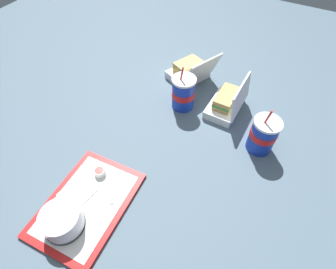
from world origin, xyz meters
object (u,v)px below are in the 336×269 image
Objects in this scene: plastic_fork at (113,189)px; soda_cup_back at (263,135)px; food_tray at (87,204)px; cake_container at (62,221)px; ketchup_cup at (100,172)px; clamshell_sandwich_corner at (189,71)px; clamshell_sandwich_center at (227,103)px; soda_cup_right at (183,93)px.

plastic_fork is 0.52× the size of soda_cup_back.
plastic_fork reaches higher than food_tray.
cake_container is at bearing -36.23° from soda_cup_back.
soda_cup_back reaches higher than ketchup_cup.
plastic_fork is at bearing 3.59° from clamshell_sandwich_corner.
clamshell_sandwich_corner is at bearing -117.16° from clamshell_sandwich_center.
clamshell_sandwich_corner is at bearing 176.91° from ketchup_cup.
soda_cup_back is at bearing 110.05° from plastic_fork.
soda_cup_back reaches higher than clamshell_sandwich_center.
clamshell_sandwich_corner is 1.22× the size of soda_cup_back.
ketchup_cup is 0.19× the size of soda_cup_back.
soda_cup_right is (-0.60, 0.07, 0.07)m from food_tray.
soda_cup_right reaches higher than soda_cup_back.
plastic_fork is at bearing 161.59° from cake_container.
food_tray is 1.50× the size of clamshell_sandwich_corner.
cake_container reaches higher than ketchup_cup.
soda_cup_right is at bearing -100.52° from soda_cup_back.
food_tray is 0.71m from clamshell_sandwich_center.
soda_cup_back is at bearing 130.94° from ketchup_cup.
cake_container is at bearing -18.99° from clamshell_sandwich_center.
clamshell_sandwich_center is at bearing 110.60° from soda_cup_right.
ketchup_cup is 0.49m from soda_cup_right.
soda_cup_right is (-0.51, 0.02, 0.06)m from plastic_fork.
food_tray is at bearing -57.82° from plastic_fork.
food_tray is 1.83× the size of soda_cup_back.
cake_container is 0.60× the size of soda_cup_right.
plastic_fork is at bearing -19.17° from clamshell_sandwich_center.
ketchup_cup is 0.09m from plastic_fork.
ketchup_cup is (-0.21, -0.02, -0.02)m from cake_container.
ketchup_cup is 0.62m from clamshell_sandwich_center.
soda_cup_back is at bearing 58.83° from clamshell_sandwich_corner.
clamshell_sandwich_center is (-0.55, 0.28, 0.02)m from ketchup_cup.
soda_cup_back is (-0.62, 0.45, 0.03)m from cake_container.
food_tray is 0.12m from ketchup_cup.
cake_container is at bearing -46.54° from plastic_fork.
cake_container is 0.19m from plastic_fork.
food_tray is 0.10m from plastic_fork.
clamshell_sandwich_corner reaches higher than clamshell_sandwich_center.
soda_cup_right is at bearing 168.46° from ketchup_cup.
ketchup_cup is at bearing -3.09° from clamshell_sandwich_corner.
cake_container is (0.09, -0.01, 0.04)m from food_tray.
clamshell_sandwich_center reaches higher than food_tray.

